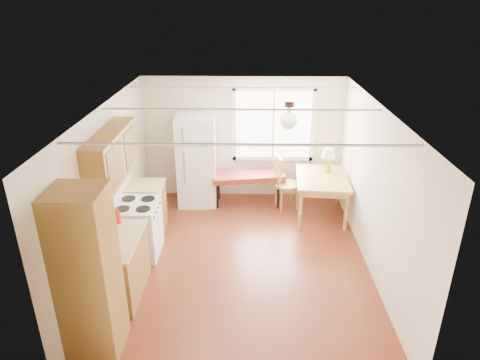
{
  "coord_description": "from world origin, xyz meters",
  "views": [
    {
      "loc": [
        0.1,
        -5.81,
        3.96
      ],
      "look_at": [
        -0.03,
        0.61,
        1.15
      ],
      "focal_mm": 32.0,
      "sensor_mm": 36.0,
      "label": 1
    }
  ],
  "objects_px": {
    "chair": "(282,179)",
    "refrigerator": "(197,160)",
    "bench": "(248,177)",
    "dining_table": "(322,182)"
  },
  "relations": [
    {
      "from": "bench",
      "to": "chair",
      "type": "height_order",
      "value": "chair"
    },
    {
      "from": "chair",
      "to": "refrigerator",
      "type": "bearing_deg",
      "value": 156.89
    },
    {
      "from": "refrigerator",
      "to": "bench",
      "type": "distance_m",
      "value": 1.08
    },
    {
      "from": "bench",
      "to": "dining_table",
      "type": "bearing_deg",
      "value": -26.73
    },
    {
      "from": "refrigerator",
      "to": "dining_table",
      "type": "xyz_separation_m",
      "value": [
        2.43,
        -0.52,
        -0.22
      ]
    },
    {
      "from": "dining_table",
      "to": "refrigerator",
      "type": "bearing_deg",
      "value": 172.09
    },
    {
      "from": "bench",
      "to": "refrigerator",
      "type": "bearing_deg",
      "value": 166.63
    },
    {
      "from": "dining_table",
      "to": "chair",
      "type": "height_order",
      "value": "chair"
    },
    {
      "from": "dining_table",
      "to": "bench",
      "type": "bearing_deg",
      "value": 166.59
    },
    {
      "from": "dining_table",
      "to": "chair",
      "type": "relative_size",
      "value": 1.22
    }
  ]
}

